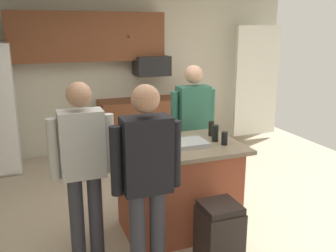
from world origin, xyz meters
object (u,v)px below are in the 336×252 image
glass_stout_tall (141,143)px  glass_pilsner (141,147)px  glass_dark_ale (211,129)px  microwave_over_range (152,66)px  glass_short_whisky (215,133)px  person_guest_right (193,123)px  person_guest_by_door (83,161)px  mug_ceramic_white (167,151)px  tumbler_amber (224,138)px  mug_blue_stoneware (147,135)px  kitchen_island (178,187)px  serving_tray (184,144)px  trash_bin (219,236)px  person_host_foreground (147,173)px

glass_stout_tall → glass_pilsner: bearing=-105.7°
glass_pilsner → glass_dark_ale: size_ratio=0.88×
glass_pilsner → glass_stout_tall: (0.03, 0.11, 0.01)m
microwave_over_range → glass_short_whisky: bearing=-94.2°
glass_short_whisky → glass_stout_tall: (-0.80, -0.02, -0.01)m
person_guest_right → person_guest_by_door: (-1.43, -0.83, -0.01)m
glass_pilsner → glass_stout_tall: bearing=74.3°
person_guest_right → mug_ceramic_white: bearing=-1.4°
tumbler_amber → mug_blue_stoneware: tumbler_amber is taller
mug_blue_stoneware → kitchen_island: bearing=-47.7°
mug_blue_stoneware → serving_tray: bearing=-47.4°
trash_bin → mug_ceramic_white: bearing=125.5°
person_host_foreground → glass_short_whisky: 1.14m
person_host_foreground → trash_bin: 0.91m
mug_ceramic_white → serving_tray: mug_ceramic_white is taller
glass_stout_tall → glass_dark_ale: size_ratio=0.96×
mug_ceramic_white → serving_tray: size_ratio=0.27×
kitchen_island → glass_dark_ale: (0.45, 0.18, 0.54)m
glass_short_whisky → glass_stout_tall: glass_short_whisky is taller
microwave_over_range → mug_ceramic_white: bearing=-105.6°
mug_blue_stoneware → serving_tray: 0.43m
kitchen_island → person_host_foreground: bearing=-129.4°
person_guest_by_door → glass_short_whisky: bearing=-2.9°
person_guest_right → serving_tray: size_ratio=3.73×
glass_pilsner → tumbler_amber: 0.86m
glass_pilsner → glass_dark_ale: 0.94m
person_guest_right → person_host_foreground: size_ratio=0.99×
mug_blue_stoneware → person_guest_by_door: bearing=-150.4°
kitchen_island → mug_ceramic_white: 0.62m
tumbler_amber → glass_stout_tall: (-0.83, 0.12, 0.01)m
microwave_over_range → glass_pilsner: 3.00m
person_guest_by_door → glass_dark_ale: 1.45m
microwave_over_range → person_host_foreground: bearing=-108.9°
glass_dark_ale → microwave_over_range: bearing=86.8°
glass_stout_tall → glass_short_whisky: bearing=1.5°
glass_dark_ale → kitchen_island: bearing=-158.7°
glass_short_whisky → glass_dark_ale: glass_short_whisky is taller
person_guest_right → glass_stout_tall: bearing=-16.0°
tumbler_amber → serving_tray: tumbler_amber is taller
glass_pilsner → tumbler_amber: (0.86, -0.01, -0.00)m
person_guest_right → trash_bin: 1.60m
person_guest_right → glass_pilsner: (-0.90, -0.84, 0.06)m
person_guest_right → mug_blue_stoneware: person_guest_right is taller
kitchen_island → glass_dark_ale: 0.72m
mug_ceramic_white → glass_stout_tall: (-0.18, 0.24, 0.02)m
person_guest_by_door → mug_blue_stoneware: size_ratio=12.90×
serving_tray → tumbler_amber: bearing=-16.6°
kitchen_island → tumbler_amber: (0.43, -0.16, 0.52)m
person_guest_by_door → tumbler_amber: person_guest_by_door is taller
person_guest_by_door → microwave_over_range: bearing=52.9°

